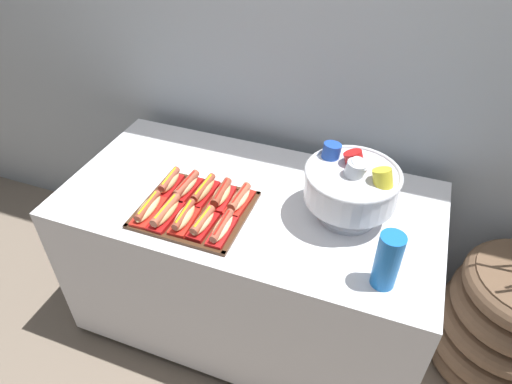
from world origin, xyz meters
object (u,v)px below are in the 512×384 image
at_px(floor_vase, 506,322).
at_px(hot_dog_6, 187,186).
at_px(buffet_table, 250,260).
at_px(hot_dog_4, 222,228).
at_px(hot_dog_3, 203,223).
at_px(punch_bowl, 352,184).
at_px(hot_dog_5, 170,182).
at_px(hot_dog_9, 239,199).
at_px(hot_dog_7, 204,191).
at_px(hot_dog_1, 166,213).
at_px(serving_tray, 195,210).
at_px(hot_dog_8, 221,195).
at_px(hot_dog_0, 148,209).
at_px(hot_dog_2, 184,218).
at_px(cup_stack, 388,261).

relative_size(floor_vase, hot_dog_6, 6.73).
xyz_separation_m(buffet_table, hot_dog_4, (-0.01, -0.23, 0.40)).
distance_m(hot_dog_3, punch_bowl, 0.55).
bearing_deg(hot_dog_5, floor_vase, 9.16).
xyz_separation_m(hot_dog_9, punch_bowl, (0.40, 0.10, 0.11)).
distance_m(hot_dog_7, hot_dog_9, 0.15).
distance_m(hot_dog_1, hot_dog_6, 0.17).
distance_m(serving_tray, hot_dog_1, 0.12).
bearing_deg(hot_dog_9, hot_dog_8, -179.74).
xyz_separation_m(buffet_table, hot_dog_0, (-0.31, -0.23, 0.40)).
bearing_deg(hot_dog_4, hot_dog_2, -179.74).
relative_size(buffet_table, cup_stack, 7.24).
distance_m(hot_dog_4, punch_bowl, 0.49).
relative_size(serving_tray, hot_dog_6, 2.38).
bearing_deg(serving_tray, hot_dog_8, 47.98).
height_order(floor_vase, hot_dog_3, floor_vase).
bearing_deg(floor_vase, hot_dog_2, -162.75).
distance_m(hot_dog_1, hot_dog_5, 0.18).
height_order(hot_dog_7, cup_stack, cup_stack).
bearing_deg(hot_dog_4, serving_tray, 151.44).
bearing_deg(hot_dog_1, hot_dog_7, 65.81).
height_order(hot_dog_2, hot_dog_6, hot_dog_6).
relative_size(hot_dog_4, hot_dog_9, 0.99).
xyz_separation_m(buffet_table, punch_bowl, (0.38, 0.03, 0.51)).
bearing_deg(hot_dog_5, buffet_table, 11.65).
xyz_separation_m(hot_dog_4, cup_stack, (0.57, -0.02, 0.07)).
height_order(hot_dog_8, punch_bowl, punch_bowl).
bearing_deg(punch_bowl, cup_stack, -58.36).
distance_m(serving_tray, hot_dog_4, 0.17).
bearing_deg(hot_dog_7, hot_dog_6, -179.74).
bearing_deg(hot_dog_6, cup_stack, -13.13).
relative_size(buffet_table, hot_dog_7, 8.28).
bearing_deg(punch_bowl, hot_dog_0, -159.40).
distance_m(floor_vase, hot_dog_9, 1.26).
xyz_separation_m(serving_tray, hot_dog_4, (0.15, -0.08, 0.03)).
bearing_deg(punch_bowl, hot_dog_2, -154.45).
distance_m(serving_tray, punch_bowl, 0.59).
height_order(hot_dog_1, punch_bowl, punch_bowl).
bearing_deg(hot_dog_5, hot_dog_1, -65.30).
xyz_separation_m(hot_dog_5, cup_stack, (0.87, -0.18, 0.07)).
bearing_deg(hot_dog_4, buffet_table, 86.34).
height_order(hot_dog_5, hot_dog_9, hot_dog_5).
relative_size(hot_dog_0, hot_dog_2, 1.12).
distance_m(floor_vase, cup_stack, 0.91).
height_order(floor_vase, serving_tray, floor_vase).
bearing_deg(hot_dog_3, hot_dog_9, 65.81).
height_order(serving_tray, hot_dog_3, hot_dog_3).
xyz_separation_m(hot_dog_4, hot_dog_6, (-0.23, 0.16, 0.00)).
distance_m(hot_dog_7, cup_stack, 0.75).
bearing_deg(serving_tray, hot_dog_4, -28.56).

